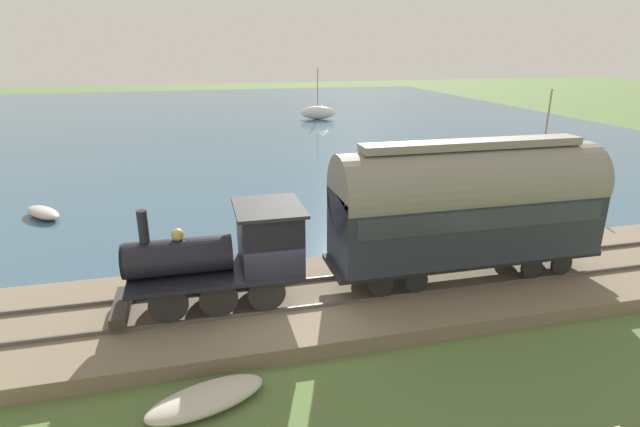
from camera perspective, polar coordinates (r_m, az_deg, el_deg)
name	(u,v)px	position (r m, az deg, el deg)	size (l,w,h in m)	color
ground_plane	(285,325)	(15.32, -4.06, -12.60)	(200.00, 200.00, 0.00)	#516B38
harbor_water	(215,120)	(57.50, -11.93, 10.40)	(80.00, 80.00, 0.01)	#38566B
rail_embankment	(280,304)	(15.95, -4.64, -10.28)	(5.64, 56.00, 0.58)	#756651
steam_locomotive	(233,249)	(14.95, -9.92, -4.05)	(2.37, 5.57, 3.04)	black
passenger_coach	(468,204)	(16.86, 16.51, 1.08)	(2.45, 9.19, 4.56)	black
sailboat_white	(318,113)	(56.85, -0.27, 11.46)	(2.10, 4.04, 5.51)	white
sailboat_teal	(540,173)	(32.35, 23.84, 4.28)	(4.32, 6.21, 5.61)	#1E707A
rowboat_far_out	(43,213)	(27.58, -29.09, 0.09)	(2.64, 2.35, 0.48)	#B7B2A3
rowboat_mid_harbor	(359,190)	(27.98, 4.50, 2.68)	(2.07, 2.70, 0.47)	silver
beached_dinghy	(206,399)	(12.53, -12.89, -19.94)	(1.88, 3.00, 0.44)	#B7B2A3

